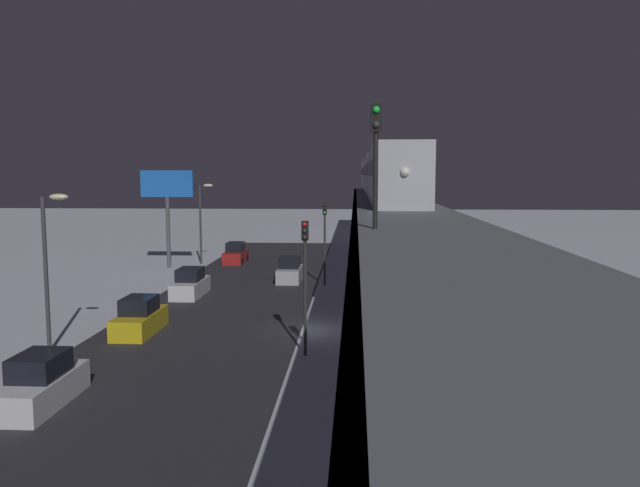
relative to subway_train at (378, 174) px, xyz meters
The scene contains 15 objects.
ground_plane 34.88m from the subway_train, 80.92° to the left, with size 240.00×240.00×0.00m, color silver.
avenue_asphalt 36.12m from the subway_train, 72.10° to the left, with size 11.00×87.51×0.01m, color #28282D.
elevated_railway 33.50m from the subway_train, 89.85° to the left, with size 5.00×87.51×6.80m.
subway_train is the anchor object (origin of this frame).
rail_signal 46.93m from the subway_train, 87.91° to the left, with size 0.36×0.41×4.00m.
sedan_red 17.55m from the subway_train, 27.20° to the left, with size 1.91×4.54×1.97m.
sedan_white 28.88m from the subway_train, 59.82° to the left, with size 1.80×4.75×1.97m.
sedan_yellow 38.04m from the subway_train, 67.94° to the left, with size 1.80×4.53×1.97m.
sedan_white_2 47.99m from the subway_train, 72.83° to the left, with size 1.80×4.53×1.97m.
sedan_silver 20.69m from the subway_train, 66.70° to the left, with size 1.80×4.16×1.97m.
traffic_light_near 38.80m from the subway_train, 83.03° to the left, with size 0.32×0.44×6.40m.
traffic_light_mid 20.46m from the subway_train, 76.45° to the left, with size 0.32×0.44×6.40m.
commercial_billboard 22.36m from the subway_train, 29.05° to the left, with size 4.80×0.36×8.90m.
street_lamp_near 42.10m from the subway_train, 66.30° to the left, with size 1.35×0.44×7.65m.
street_lamp_far 19.20m from the subway_train, 26.46° to the left, with size 1.35×0.44×7.65m.
Camera 1 is at (-2.99, 33.75, 8.56)m, focal length 35.19 mm.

